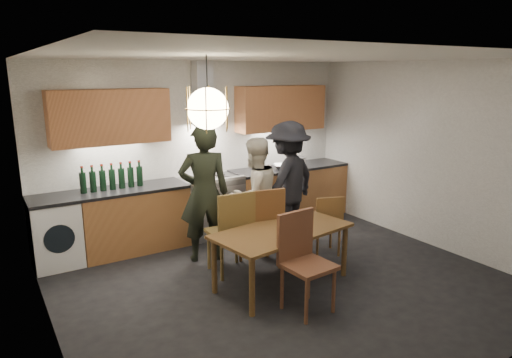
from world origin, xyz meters
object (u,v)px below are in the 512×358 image
dining_table (282,236)px  person_right (288,182)px  person_left (204,193)px  stock_pot (300,162)px  mixing_bowl (282,166)px  person_mid (255,195)px  chair_back_left (233,228)px  chair_front (302,255)px  wine_bottles (112,176)px

dining_table → person_right: bearing=43.5°
person_left → stock_pot: bearing=-142.6°
person_left → mixing_bowl: bearing=-139.5°
dining_table → mixing_bowl: bearing=46.6°
person_mid → stock_pot: 1.67m
chair_back_left → mixing_bowl: size_ratio=3.54×
chair_front → person_right: 2.01m
person_right → stock_pot: 1.11m
chair_back_left → stock_pot: chair_back_left is taller
dining_table → person_right: size_ratio=0.97×
person_right → dining_table: bearing=31.6°
chair_front → person_left: 1.75m
chair_back_left → person_mid: (0.64, 0.53, 0.19)m
person_left → mixing_bowl: 1.91m
chair_front → wine_bottles: wine_bottles is taller
chair_front → person_left: person_left is taller
person_left → wine_bottles: bearing=-24.9°
dining_table → chair_back_left: 0.64m
dining_table → person_mid: bearing=66.8°
person_mid → mixing_bowl: person_mid is taller
mixing_bowl → dining_table: bearing=-124.8°
person_mid → person_right: bearing=-179.3°
person_left → dining_table: bearing=128.4°
person_left → wine_bottles: 1.29m
chair_back_left → chair_front: bearing=104.7°
stock_pot → mixing_bowl: bearing=-175.9°
chair_back_left → person_left: (-0.08, 0.61, 0.30)m
chair_back_left → stock_pot: (2.06, 1.39, 0.36)m
person_right → stock_pot: person_right is taller
person_left → person_mid: bearing=-169.4°
person_left → mixing_bowl: (1.75, 0.75, 0.03)m
chair_back_left → person_mid: person_mid is taller
person_mid → person_right: person_right is taller
stock_pot → person_right: bearing=-136.2°
person_mid → person_right: 0.63m
person_mid → wine_bottles: bearing=-37.4°
wine_bottles → chair_back_left: bearing=-55.3°
dining_table → wine_bottles: 2.48m
mixing_bowl → wine_bottles: wine_bottles is taller
person_mid → stock_pot: person_mid is taller
dining_table → person_right: (0.90, 1.15, 0.28)m
chair_front → wine_bottles: bearing=111.5°
chair_front → person_mid: 1.67m
person_left → stock_pot: size_ratio=8.94×
chair_back_left → person_right: 1.43m
dining_table → chair_front: size_ratio=1.65×
dining_table → stock_pot: (1.70, 1.92, 0.37)m
person_right → mixing_bowl: (0.42, 0.74, 0.05)m
chair_back_left → stock_pot: 2.51m
person_left → person_right: size_ratio=1.02×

